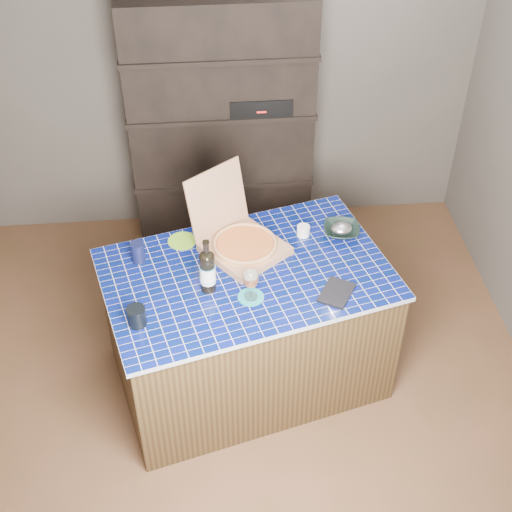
{
  "coord_description": "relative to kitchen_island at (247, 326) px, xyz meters",
  "views": [
    {
      "loc": [
        -0.14,
        -2.66,
        3.33
      ],
      "look_at": [
        0.1,
        0.0,
        1.05
      ],
      "focal_mm": 50.0,
      "sensor_mm": 36.0,
      "label": 1
    }
  ],
  "objects": [
    {
      "name": "room",
      "position": [
        -0.06,
        -0.14,
        0.84
      ],
      "size": [
        3.5,
        3.5,
        3.5
      ],
      "color": "brown",
      "rests_on": "ground"
    },
    {
      "name": "shelving_unit",
      "position": [
        -0.05,
        1.39,
        0.49
      ],
      "size": [
        1.2,
        0.41,
        1.8
      ],
      "color": "black",
      "rests_on": "floor"
    },
    {
      "name": "kitchen_island",
      "position": [
        0.0,
        0.0,
        0.0
      ],
      "size": [
        1.69,
        1.3,
        0.82
      ],
      "rotation": [
        0.0,
        0.0,
        0.26
      ],
      "color": "#48351C",
      "rests_on": "floor"
    },
    {
      "name": "pizza_box",
      "position": [
        -0.01,
        0.19,
        0.47
      ],
      "size": [
        0.58,
        0.59,
        0.41
      ],
      "rotation": [
        0.0,
        0.0,
        0.65
      ],
      "color": "#90624A",
      "rests_on": "kitchen_island"
    },
    {
      "name": "mead_bottle",
      "position": [
        -0.21,
        -0.11,
        0.53
      ],
      "size": [
        0.08,
        0.08,
        0.32
      ],
      "color": "black",
      "rests_on": "kitchen_island"
    },
    {
      "name": "teal_trivet",
      "position": [
        0.01,
        -0.19,
        0.41
      ],
      "size": [
        0.13,
        0.13,
        0.01
      ],
      "primitive_type": "cylinder",
      "color": "teal",
      "rests_on": "kitchen_island"
    },
    {
      "name": "wine_glass",
      "position": [
        0.01,
        -0.19,
        0.54
      ],
      "size": [
        0.08,
        0.08,
        0.18
      ],
      "color": "white",
      "rests_on": "teal_trivet"
    },
    {
      "name": "tumbler",
      "position": [
        -0.56,
        -0.33,
        0.46
      ],
      "size": [
        0.09,
        0.09,
        0.1
      ],
      "primitive_type": "cylinder",
      "color": "black",
      "rests_on": "kitchen_island"
    },
    {
      "name": "dvd_case",
      "position": [
        0.45,
        -0.21,
        0.42
      ],
      "size": [
        0.23,
        0.25,
        0.02
      ],
      "primitive_type": "cube",
      "rotation": [
        0.0,
        0.0,
        -0.53
      ],
      "color": "black",
      "rests_on": "kitchen_island"
    },
    {
      "name": "bowl",
      "position": [
        0.56,
        0.28,
        0.43
      ],
      "size": [
        0.23,
        0.23,
        0.05
      ],
      "primitive_type": "imported",
      "rotation": [
        0.0,
        0.0,
        -0.14
      ],
      "color": "black",
      "rests_on": "kitchen_island"
    },
    {
      "name": "foil_contents",
      "position": [
        0.56,
        0.28,
        0.45
      ],
      "size": [
        0.12,
        0.1,
        0.06
      ],
      "primitive_type": "ellipsoid",
      "color": "silver",
      "rests_on": "bowl"
    },
    {
      "name": "white_jar",
      "position": [
        0.34,
        0.29,
        0.44
      ],
      "size": [
        0.07,
        0.07,
        0.06
      ],
      "primitive_type": "cylinder",
      "color": "white",
      "rests_on": "kitchen_island"
    },
    {
      "name": "navy_cup",
      "position": [
        -0.57,
        0.15,
        0.47
      ],
      "size": [
        0.07,
        0.07,
        0.12
      ],
      "primitive_type": "cylinder",
      "color": "black",
      "rests_on": "kitchen_island"
    },
    {
      "name": "green_trivet",
      "position": [
        -0.34,
        0.29,
        0.41
      ],
      "size": [
        0.16,
        0.16,
        0.01
      ],
      "primitive_type": "cylinder",
      "color": "#78B827",
      "rests_on": "kitchen_island"
    }
  ]
}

